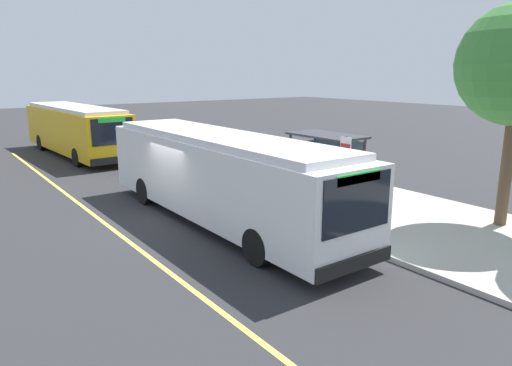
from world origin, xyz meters
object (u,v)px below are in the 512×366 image
at_px(transit_bus_main, 220,174).
at_px(transit_bus_second, 76,129).
at_px(route_sign_post, 345,168).
at_px(waiting_bench, 329,186).
at_px(pedestrian_commuter, 259,168).

bearing_deg(transit_bus_main, transit_bus_second, -179.46).
bearing_deg(transit_bus_main, route_sign_post, 44.77).
xyz_separation_m(waiting_bench, pedestrian_commuter, (-2.52, -1.48, 0.48)).
bearing_deg(pedestrian_commuter, transit_bus_main, -56.22).
bearing_deg(pedestrian_commuter, waiting_bench, 30.40).
xyz_separation_m(transit_bus_second, route_sign_post, (18.90, 2.97, 0.34)).
bearing_deg(route_sign_post, transit_bus_main, -135.23).
xyz_separation_m(transit_bus_second, pedestrian_commuter, (13.93, 3.33, -0.50)).
xyz_separation_m(transit_bus_main, waiting_bench, (0.39, 4.66, -0.98)).
bearing_deg(waiting_bench, transit_bus_second, -163.71).
height_order(transit_bus_main, route_sign_post, same).
bearing_deg(waiting_bench, route_sign_post, -36.78).
relative_size(transit_bus_second, route_sign_post, 4.14).
xyz_separation_m(transit_bus_main, pedestrian_commuter, (-2.13, 3.18, -0.50)).
height_order(transit_bus_main, pedestrian_commuter, transit_bus_main).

